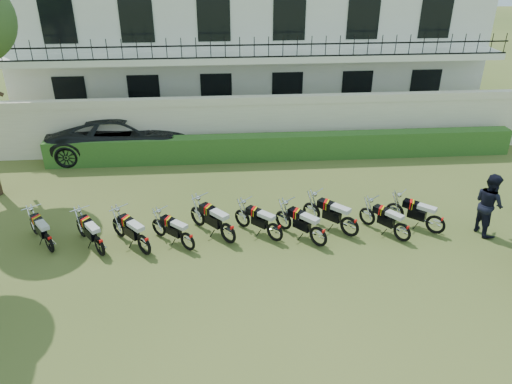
# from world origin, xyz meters

# --- Properties ---
(ground) EXTENTS (100.00, 100.00, 0.00)m
(ground) POSITION_xyz_m (0.00, 0.00, 0.00)
(ground) COLOR #405321
(ground) RESTS_ON ground
(perimeter_wall) EXTENTS (30.00, 0.35, 2.30)m
(perimeter_wall) POSITION_xyz_m (0.00, 8.00, 1.17)
(perimeter_wall) COLOR #ECDFC7
(perimeter_wall) RESTS_ON ground
(hedge) EXTENTS (18.00, 0.60, 1.00)m
(hedge) POSITION_xyz_m (1.00, 7.20, 0.50)
(hedge) COLOR #244F1C
(hedge) RESTS_ON ground
(building) EXTENTS (20.40, 9.60, 7.40)m
(building) POSITION_xyz_m (0.00, 13.96, 3.71)
(building) COLOR silver
(building) RESTS_ON ground
(motorcycle_0) EXTENTS (1.10, 1.49, 0.97)m
(motorcycle_0) POSITION_xyz_m (-6.21, 1.30, 0.45)
(motorcycle_0) COLOR black
(motorcycle_0) RESTS_ON ground
(motorcycle_1) EXTENTS (1.12, 1.55, 1.00)m
(motorcycle_1) POSITION_xyz_m (-4.79, 1.02, 0.46)
(motorcycle_1) COLOR black
(motorcycle_1) RESTS_ON ground
(motorcycle_2) EXTENTS (1.30, 1.50, 1.03)m
(motorcycle_2) POSITION_xyz_m (-3.59, 0.98, 0.48)
(motorcycle_2) COLOR black
(motorcycle_2) RESTS_ON ground
(motorcycle_3) EXTENTS (1.32, 1.23, 0.94)m
(motorcycle_3) POSITION_xyz_m (-2.41, 1.10, 0.43)
(motorcycle_3) COLOR black
(motorcycle_3) RESTS_ON ground
(motorcycle_4) EXTENTS (1.36, 1.55, 1.07)m
(motorcycle_4) POSITION_xyz_m (-1.29, 1.37, 0.50)
(motorcycle_4) COLOR black
(motorcycle_4) RESTS_ON ground
(motorcycle_5) EXTENTS (1.35, 1.30, 0.98)m
(motorcycle_5) POSITION_xyz_m (0.04, 1.37, 0.45)
(motorcycle_5) COLOR black
(motorcycle_5) RESTS_ON ground
(motorcycle_6) EXTENTS (1.34, 1.47, 1.03)m
(motorcycle_6) POSITION_xyz_m (1.23, 1.02, 0.48)
(motorcycle_6) COLOR black
(motorcycle_6) RESTS_ON ground
(motorcycle_7) EXTENTS (1.45, 1.44, 1.06)m
(motorcycle_7) POSITION_xyz_m (2.23, 1.46, 0.49)
(motorcycle_7) COLOR black
(motorcycle_7) RESTS_ON ground
(motorcycle_8) EXTENTS (1.17, 1.45, 0.97)m
(motorcycle_8) POSITION_xyz_m (3.66, 1.09, 0.45)
(motorcycle_8) COLOR black
(motorcycle_8) RESTS_ON ground
(motorcycle_9) EXTENTS (1.44, 1.29, 1.01)m
(motorcycle_9) POSITION_xyz_m (4.77, 1.41, 0.46)
(motorcycle_9) COLOR black
(motorcycle_9) RESTS_ON ground
(suv) EXTENTS (5.80, 2.78, 1.59)m
(suv) POSITION_xyz_m (-5.18, 8.24, 0.80)
(suv) COLOR black
(suv) RESTS_ON ground
(officer_4) EXTENTS (0.85, 1.02, 1.89)m
(officer_4) POSITION_xyz_m (6.25, 1.41, 0.94)
(officer_4) COLOR black
(officer_4) RESTS_ON ground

